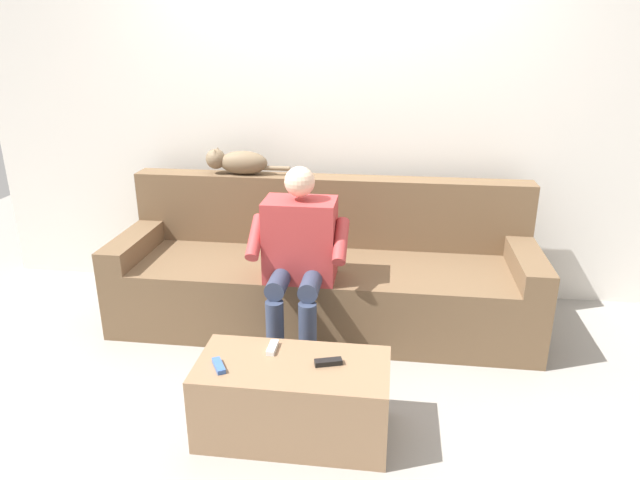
{
  "coord_description": "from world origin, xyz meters",
  "views": [
    {
      "loc": [
        -0.42,
        3.22,
        1.8
      ],
      "look_at": [
        0.0,
        0.07,
        0.63
      ],
      "focal_mm": 32.1,
      "sensor_mm": 36.0,
      "label": 1
    }
  ],
  "objects_px": {
    "coffee_table": "(293,399)",
    "remote_blue": "(219,366)",
    "person_solo_seated": "(299,251)",
    "remote_black": "(328,362)",
    "cat_on_backrest": "(237,162)",
    "couch": "(324,275)",
    "remote_white": "(272,348)"
  },
  "relations": [
    {
      "from": "coffee_table",
      "to": "remote_blue",
      "type": "height_order",
      "value": "remote_blue"
    },
    {
      "from": "person_solo_seated",
      "to": "remote_black",
      "type": "bearing_deg",
      "value": 109.01
    },
    {
      "from": "remote_blue",
      "to": "remote_black",
      "type": "xyz_separation_m",
      "value": [
        -0.48,
        -0.09,
        0.0
      ]
    },
    {
      "from": "remote_black",
      "to": "cat_on_backrest",
      "type": "bearing_deg",
      "value": -78.73
    },
    {
      "from": "couch",
      "to": "cat_on_backrest",
      "type": "distance_m",
      "value": 0.95
    },
    {
      "from": "couch",
      "to": "remote_black",
      "type": "height_order",
      "value": "couch"
    },
    {
      "from": "couch",
      "to": "remote_white",
      "type": "distance_m",
      "value": 1.07
    },
    {
      "from": "person_solo_seated",
      "to": "remote_black",
      "type": "height_order",
      "value": "person_solo_seated"
    },
    {
      "from": "remote_black",
      "to": "person_solo_seated",
      "type": "bearing_deg",
      "value": -88.57
    },
    {
      "from": "coffee_table",
      "to": "couch",
      "type": "bearing_deg",
      "value": -90.0
    },
    {
      "from": "coffee_table",
      "to": "cat_on_backrest",
      "type": "bearing_deg",
      "value": -66.62
    },
    {
      "from": "remote_blue",
      "to": "person_solo_seated",
      "type": "bearing_deg",
      "value": -45.05
    },
    {
      "from": "cat_on_backrest",
      "to": "remote_white",
      "type": "height_order",
      "value": "cat_on_backrest"
    },
    {
      "from": "remote_blue",
      "to": "remote_black",
      "type": "relative_size",
      "value": 0.97
    },
    {
      "from": "cat_on_backrest",
      "to": "remote_black",
      "type": "bearing_deg",
      "value": 118.85
    },
    {
      "from": "cat_on_backrest",
      "to": "remote_white",
      "type": "relative_size",
      "value": 4.85
    },
    {
      "from": "coffee_table",
      "to": "cat_on_backrest",
      "type": "xyz_separation_m",
      "value": [
        0.62,
        -1.43,
        0.79
      ]
    },
    {
      "from": "couch",
      "to": "remote_blue",
      "type": "height_order",
      "value": "couch"
    },
    {
      "from": "remote_blue",
      "to": "cat_on_backrest",
      "type": "bearing_deg",
      "value": -18.92
    },
    {
      "from": "couch",
      "to": "remote_blue",
      "type": "relative_size",
      "value": 21.68
    },
    {
      "from": "remote_white",
      "to": "couch",
      "type": "bearing_deg",
      "value": -6.02
    },
    {
      "from": "person_solo_seated",
      "to": "cat_on_backrest",
      "type": "xyz_separation_m",
      "value": [
        0.52,
        -0.67,
        0.35
      ]
    },
    {
      "from": "remote_white",
      "to": "remote_black",
      "type": "bearing_deg",
      "value": -108.03
    },
    {
      "from": "remote_blue",
      "to": "remote_black",
      "type": "distance_m",
      "value": 0.49
    },
    {
      "from": "coffee_table",
      "to": "remote_white",
      "type": "bearing_deg",
      "value": -42.63
    },
    {
      "from": "couch",
      "to": "cat_on_backrest",
      "type": "relative_size",
      "value": 4.63
    },
    {
      "from": "person_solo_seated",
      "to": "remote_blue",
      "type": "xyz_separation_m",
      "value": [
        0.23,
        0.84,
        -0.24
      ]
    },
    {
      "from": "remote_blue",
      "to": "remote_white",
      "type": "relative_size",
      "value": 1.03
    },
    {
      "from": "cat_on_backrest",
      "to": "remote_blue",
      "type": "bearing_deg",
      "value": 101.16
    },
    {
      "from": "couch",
      "to": "remote_blue",
      "type": "distance_m",
      "value": 1.29
    },
    {
      "from": "person_solo_seated",
      "to": "remote_white",
      "type": "relative_size",
      "value": 9.39
    },
    {
      "from": "remote_black",
      "to": "coffee_table",
      "type": "bearing_deg",
      "value": -12.24
    }
  ]
}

